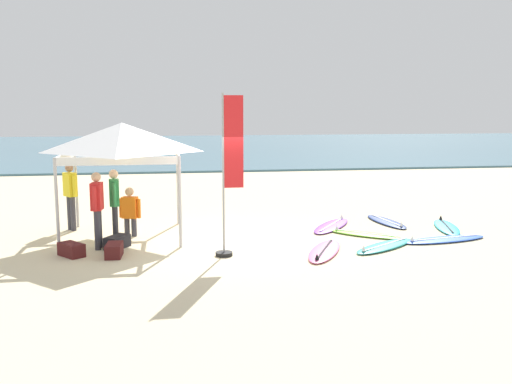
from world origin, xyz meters
The scene contains 18 objects.
ground_plane centered at (0.00, 0.00, 0.00)m, with size 80.00×80.00×0.00m, color beige.
sea centered at (0.00, 32.63, 0.05)m, with size 80.00×36.00×0.10m, color teal.
canopy_tent centered at (-2.49, 1.29, 2.39)m, with size 2.74×2.74×2.75m.
surfboard_cyan centered at (5.69, 0.94, 0.04)m, with size 1.10×2.07×0.19m.
surfboard_pink centered at (1.88, -0.96, 0.04)m, with size 1.43×2.14×0.19m.
surfboard_purple centered at (2.79, 1.56, 0.04)m, with size 1.71×2.12×0.19m.
surfboard_blue centered at (4.96, -0.36, 0.04)m, with size 2.28×0.99×0.19m.
surfboard_navy centered at (4.41, 1.83, 0.04)m, with size 0.74×2.01×0.19m.
surfboard_teal centered at (3.33, -0.76, 0.04)m, with size 1.96×1.62×0.19m.
surfboard_lime centered at (3.29, 0.45, 0.04)m, with size 1.70×1.53×0.19m.
person_red centered at (-2.98, 0.11, 0.99)m, with size 0.25×0.55×1.71m.
person_yellow centered at (-3.89, 2.21, 0.99)m, with size 0.39×0.46×1.71m.
person_green centered at (-2.66, 0.62, 0.99)m, with size 0.25×0.55×1.71m.
person_orange centered at (-2.36, 1.29, 0.66)m, with size 0.52×0.33×1.20m.
banner_flag centered at (-0.18, -0.90, 1.57)m, with size 0.60×0.36×3.40m.
gear_bag_near_tent centered at (-2.58, 0.12, 0.14)m, with size 0.60×0.32×0.28m, color #232328.
gear_bag_by_pole centered at (-2.58, -0.62, 0.14)m, with size 0.60×0.32×0.28m, color #4C1919.
gear_bag_on_sand centered at (-3.48, -0.44, 0.14)m, with size 0.60×0.32×0.28m, color #4C1919.
Camera 1 is at (-1.40, -12.35, 3.08)m, focal length 39.22 mm.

